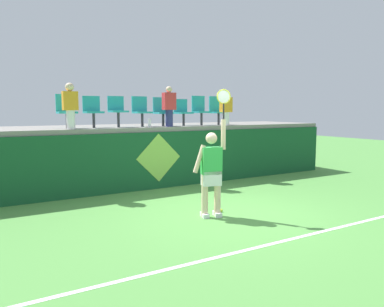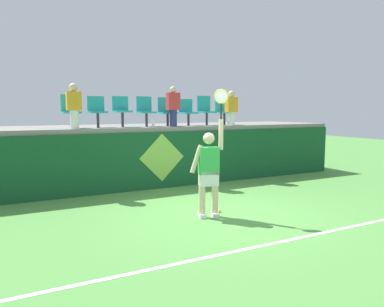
# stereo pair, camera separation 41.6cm
# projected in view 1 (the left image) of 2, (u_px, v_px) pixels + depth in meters

# --- Properties ---
(ground_plane) EXTENTS (40.00, 40.00, 0.00)m
(ground_plane) POSITION_uv_depth(u_px,v_px,m) (227.00, 214.00, 7.48)
(ground_plane) COLOR #519342
(court_back_wall) EXTENTS (11.76, 0.20, 1.50)m
(court_back_wall) POSITION_uv_depth(u_px,v_px,m) (161.00, 160.00, 9.92)
(court_back_wall) COLOR #144C28
(court_back_wall) RESTS_ON ground_plane
(spectator_platform) EXTENTS (11.76, 2.65, 0.12)m
(spectator_platform) POSITION_uv_depth(u_px,v_px,m) (142.00, 127.00, 10.91)
(spectator_platform) COLOR gray
(spectator_platform) RESTS_ON court_back_wall
(court_baseline_stripe) EXTENTS (10.58, 0.08, 0.01)m
(court_baseline_stripe) POSITION_uv_depth(u_px,v_px,m) (291.00, 239.00, 5.99)
(court_baseline_stripe) COLOR white
(court_baseline_stripe) RESTS_ON ground_plane
(tennis_player) EXTENTS (0.74, 0.35, 2.47)m
(tennis_player) POSITION_uv_depth(u_px,v_px,m) (212.00, 170.00, 7.17)
(tennis_player) COLOR white
(tennis_player) RESTS_ON ground_plane
(tennis_ball) EXTENTS (0.07, 0.07, 0.07)m
(tennis_ball) POSITION_uv_depth(u_px,v_px,m) (221.00, 210.00, 7.59)
(tennis_ball) COLOR #D1E533
(tennis_ball) RESTS_ON ground_plane
(water_bottle) EXTENTS (0.08, 0.08, 0.22)m
(water_bottle) POSITION_uv_depth(u_px,v_px,m) (150.00, 123.00, 9.81)
(water_bottle) COLOR white
(water_bottle) RESTS_ON spectator_platform
(stadium_chair_0) EXTENTS (0.44, 0.42, 0.84)m
(stadium_chair_0) POSITION_uv_depth(u_px,v_px,m) (66.00, 109.00, 9.13)
(stadium_chair_0) COLOR #38383D
(stadium_chair_0) RESTS_ON spectator_platform
(stadium_chair_1) EXTENTS (0.44, 0.42, 0.81)m
(stadium_chair_1) POSITION_uv_depth(u_px,v_px,m) (93.00, 110.00, 9.46)
(stadium_chair_1) COLOR #38383D
(stadium_chair_1) RESTS_ON spectator_platform
(stadium_chair_2) EXTENTS (0.44, 0.42, 0.82)m
(stadium_chair_2) POSITION_uv_depth(u_px,v_px,m) (117.00, 109.00, 9.79)
(stadium_chair_2) COLOR #38383D
(stadium_chair_2) RESTS_ON spectator_platform
(stadium_chair_3) EXTENTS (0.44, 0.42, 0.82)m
(stadium_chair_3) POSITION_uv_depth(u_px,v_px,m) (141.00, 110.00, 10.13)
(stadium_chair_3) COLOR #38383D
(stadium_chair_3) RESTS_ON spectator_platform
(stadium_chair_4) EXTENTS (0.44, 0.42, 0.81)m
(stadium_chair_4) POSITION_uv_depth(u_px,v_px,m) (162.00, 110.00, 10.46)
(stadium_chair_4) COLOR #38383D
(stadium_chair_4) RESTS_ON spectator_platform
(stadium_chair_5) EXTENTS (0.44, 0.42, 0.77)m
(stadium_chair_5) POSITION_uv_depth(u_px,v_px,m) (182.00, 111.00, 10.79)
(stadium_chair_5) COLOR #38383D
(stadium_chair_5) RESTS_ON spectator_platform
(stadium_chair_6) EXTENTS (0.44, 0.42, 0.87)m
(stadium_chair_6) POSITION_uv_depth(u_px,v_px,m) (200.00, 109.00, 11.10)
(stadium_chair_6) COLOR #38383D
(stadium_chair_6) RESTS_ON spectator_platform
(stadium_chair_7) EXTENTS (0.44, 0.42, 0.87)m
(stadium_chair_7) POSITION_uv_depth(u_px,v_px,m) (217.00, 109.00, 11.42)
(stadium_chair_7) COLOR #38383D
(stadium_chair_7) RESTS_ON spectator_platform
(spectator_0) EXTENTS (0.34, 0.20, 1.09)m
(spectator_0) POSITION_uv_depth(u_px,v_px,m) (169.00, 106.00, 10.06)
(spectator_0) COLOR navy
(spectator_0) RESTS_ON spectator_platform
(spectator_1) EXTENTS (0.34, 0.20, 1.01)m
(spectator_1) POSITION_uv_depth(u_px,v_px,m) (226.00, 108.00, 11.02)
(spectator_1) COLOR white
(spectator_1) RESTS_ON spectator_platform
(spectator_2) EXTENTS (0.34, 0.20, 1.09)m
(spectator_2) POSITION_uv_depth(u_px,v_px,m) (70.00, 105.00, 8.74)
(spectator_2) COLOR white
(spectator_2) RESTS_ON spectator_platform
(wall_signage_mount) EXTENTS (1.27, 0.01, 1.46)m
(wall_signage_mount) POSITION_uv_depth(u_px,v_px,m) (159.00, 189.00, 9.85)
(wall_signage_mount) COLOR #144C28
(wall_signage_mount) RESTS_ON ground_plane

